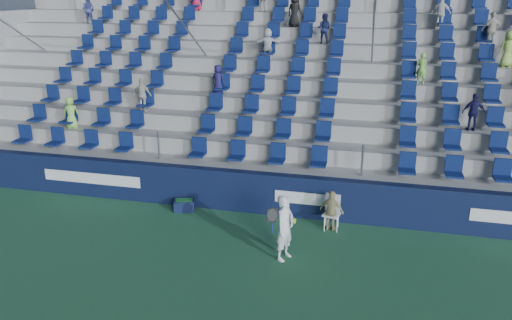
{
  "coord_description": "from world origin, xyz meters",
  "views": [
    {
      "loc": [
        3.18,
        -9.58,
        6.13
      ],
      "look_at": [
        0.2,
        2.8,
        1.7
      ],
      "focal_mm": 35.0,
      "sensor_mm": 36.0,
      "label": 1
    }
  ],
  "objects": [
    {
      "name": "sponsor_wall",
      "position": [
        0.0,
        3.15,
        0.6
      ],
      "size": [
        24.0,
        0.32,
        1.2
      ],
      "color": "#0F1839",
      "rests_on": "ground"
    },
    {
      "name": "ball_bin",
      "position": [
        -1.92,
        2.75,
        0.18
      ],
      "size": [
        0.67,
        0.55,
        0.33
      ],
      "color": "#0F1839",
      "rests_on": "ground"
    },
    {
      "name": "line_judge",
      "position": [
        2.32,
        2.5,
        0.55
      ],
      "size": [
        0.69,
        0.41,
        1.11
      ],
      "primitive_type": "imported",
      "rotation": [
        0.0,
        0.0,
        2.91
      ],
      "color": "tan",
      "rests_on": "ground"
    },
    {
      "name": "grandstand",
      "position": [
        -0.0,
        8.24,
        2.13
      ],
      "size": [
        24.0,
        8.17,
        6.63
      ],
      "color": "gray",
      "rests_on": "ground"
    },
    {
      "name": "line_judge_chair",
      "position": [
        2.32,
        2.65,
        0.53
      ],
      "size": [
        0.49,
        0.51,
        0.94
      ],
      "color": "white",
      "rests_on": "ground"
    },
    {
      "name": "ground",
      "position": [
        0.0,
        0.0,
        0.0
      ],
      "size": [
        70.0,
        70.0,
        0.0
      ],
      "primitive_type": "plane",
      "color": "#2A633F",
      "rests_on": "ground"
    },
    {
      "name": "tennis_player",
      "position": [
        1.38,
        0.76,
        0.81
      ],
      "size": [
        0.69,
        0.69,
        1.61
      ],
      "color": "white",
      "rests_on": "ground"
    }
  ]
}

